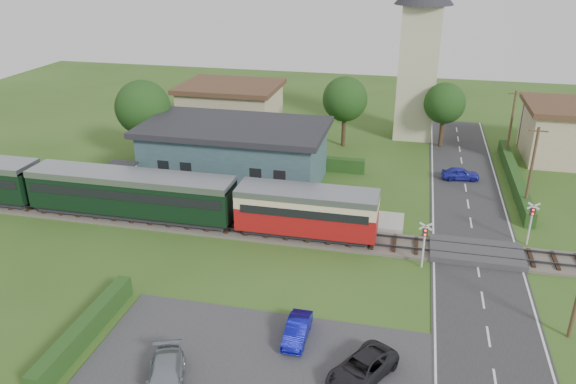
% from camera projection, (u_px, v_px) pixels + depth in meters
% --- Properties ---
extents(ground, '(120.00, 120.00, 0.00)m').
position_uv_depth(ground, '(326.00, 253.00, 38.48)').
color(ground, '#2D4C19').
extents(railway_track, '(76.00, 3.20, 0.49)m').
position_uv_depth(railway_track, '(331.00, 238.00, 40.22)').
color(railway_track, '#4C443D').
rests_on(railway_track, ground).
extents(road, '(6.00, 70.00, 0.05)m').
position_uv_depth(road, '(478.00, 270.00, 36.41)').
color(road, '#28282B').
rests_on(road, ground).
extents(car_park, '(17.00, 9.00, 0.08)m').
position_uv_depth(car_park, '(257.00, 366.00, 28.05)').
color(car_park, '#333335').
rests_on(car_park, ground).
extents(crossing_deck, '(6.20, 3.40, 0.45)m').
position_uv_depth(crossing_deck, '(476.00, 252.00, 38.12)').
color(crossing_deck, '#333335').
rests_on(crossing_deck, ground).
extents(platform, '(30.00, 3.00, 0.45)m').
position_uv_depth(platform, '(214.00, 205.00, 45.10)').
color(platform, gray).
rests_on(platform, ground).
extents(equipment_hut, '(2.30, 2.30, 2.55)m').
position_uv_depth(equipment_hut, '(121.00, 179.00, 46.14)').
color(equipment_hut, '#C2BB98').
rests_on(equipment_hut, platform).
extents(station_building, '(16.00, 9.00, 5.30)m').
position_uv_depth(station_building, '(235.00, 153.00, 49.29)').
color(station_building, '#3E5C60').
rests_on(station_building, ground).
extents(train, '(43.20, 2.90, 3.40)m').
position_uv_depth(train, '(94.00, 189.00, 43.22)').
color(train, '#232328').
rests_on(train, ground).
extents(church_tower, '(6.00, 6.00, 17.60)m').
position_uv_depth(church_tower, '(420.00, 42.00, 58.39)').
color(church_tower, '#C2BB98').
rests_on(church_tower, ground).
extents(house_west, '(10.80, 8.80, 5.50)m').
position_uv_depth(house_west, '(231.00, 108.00, 62.80)').
color(house_west, tan).
rests_on(house_west, ground).
extents(house_east, '(8.80, 8.80, 5.50)m').
position_uv_depth(house_east, '(570.00, 132.00, 54.69)').
color(house_east, tan).
rests_on(house_east, ground).
extents(hedge_carpark, '(0.80, 9.00, 1.20)m').
position_uv_depth(hedge_carpark, '(85.00, 330.00, 29.79)').
color(hedge_carpark, '#193814').
rests_on(hedge_carpark, ground).
extents(hedge_roadside, '(0.80, 18.00, 1.20)m').
position_uv_depth(hedge_roadside, '(514.00, 177.00, 49.61)').
color(hedge_roadside, '#193814').
rests_on(hedge_roadside, ground).
extents(hedge_station, '(22.00, 0.80, 1.30)m').
position_uv_depth(hedge_station, '(250.00, 158.00, 54.13)').
color(hedge_station, '#193814').
rests_on(hedge_station, ground).
extents(tree_a, '(5.20, 5.20, 8.00)m').
position_uv_depth(tree_a, '(143.00, 108.00, 52.97)').
color(tree_a, '#332316').
rests_on(tree_a, ground).
extents(tree_b, '(4.60, 4.60, 7.34)m').
position_uv_depth(tree_b, '(345.00, 99.00, 57.45)').
color(tree_b, '#332316').
rests_on(tree_b, ground).
extents(tree_c, '(4.20, 4.20, 6.78)m').
position_uv_depth(tree_c, '(445.00, 103.00, 57.32)').
color(tree_c, '#332316').
rests_on(tree_c, ground).
extents(utility_pole_c, '(1.40, 0.22, 7.00)m').
position_uv_depth(utility_pole_c, '(531.00, 169.00, 43.05)').
color(utility_pole_c, '#473321').
rests_on(utility_pole_c, ground).
extents(utility_pole_d, '(1.40, 0.22, 7.00)m').
position_uv_depth(utility_pole_d, '(511.00, 125.00, 53.77)').
color(utility_pole_d, '#473321').
rests_on(utility_pole_d, ground).
extents(crossing_signal_near, '(0.84, 0.28, 3.28)m').
position_uv_depth(crossing_signal_near, '(425.00, 238.00, 35.95)').
color(crossing_signal_near, silver).
rests_on(crossing_signal_near, ground).
extents(crossing_signal_far, '(0.84, 0.28, 3.28)m').
position_uv_depth(crossing_signal_far, '(532.00, 217.00, 38.75)').
color(crossing_signal_far, silver).
rests_on(crossing_signal_far, ground).
extents(streetlamp_west, '(0.30, 0.30, 5.15)m').
position_uv_depth(streetlamp_west, '(154.00, 114.00, 59.67)').
color(streetlamp_west, '#3F3F47').
rests_on(streetlamp_west, ground).
extents(streetlamp_east, '(0.30, 0.30, 5.15)m').
position_uv_depth(streetlamp_east, '(522.00, 118.00, 58.10)').
color(streetlamp_east, '#3F3F47').
rests_on(streetlamp_east, ground).
extents(car_on_road, '(3.44, 1.76, 1.12)m').
position_uv_depth(car_on_road, '(460.00, 174.00, 50.42)').
color(car_on_road, '#2123A6').
rests_on(car_on_road, road).
extents(car_park_blue, '(1.13, 3.22, 1.06)m').
position_uv_depth(car_park_blue, '(297.00, 330.00, 29.75)').
color(car_park_blue, '#080B84').
rests_on(car_park_blue, car_park).
extents(car_park_silver, '(3.05, 4.55, 1.22)m').
position_uv_depth(car_park_silver, '(166.00, 378.00, 26.33)').
color(car_park_silver, gray).
rests_on(car_park_silver, car_park).
extents(car_park_dark, '(3.69, 4.51, 1.14)m').
position_uv_depth(car_park_dark, '(362.00, 368.00, 26.99)').
color(car_park_dark, black).
rests_on(car_park_dark, car_park).
extents(pedestrian_near, '(0.65, 0.53, 1.54)m').
position_uv_depth(pedestrian_near, '(305.00, 204.00, 42.99)').
color(pedestrian_near, gray).
rests_on(pedestrian_near, platform).
extents(pedestrian_far, '(0.88, 1.06, 1.96)m').
position_uv_depth(pedestrian_far, '(135.00, 184.00, 46.14)').
color(pedestrian_far, gray).
rests_on(pedestrian_far, platform).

